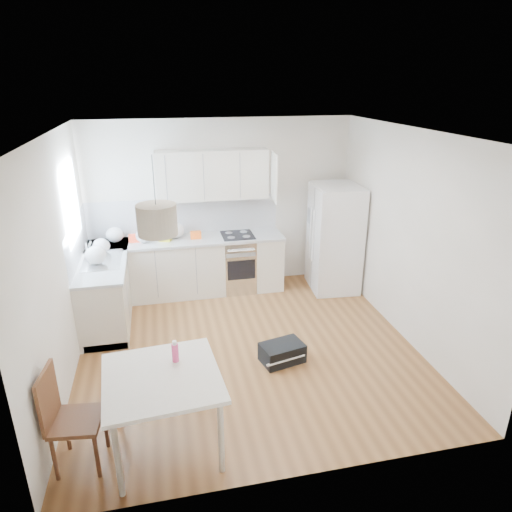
{
  "coord_description": "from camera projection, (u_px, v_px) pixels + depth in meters",
  "views": [
    {
      "loc": [
        -0.98,
        -4.96,
        3.24
      ],
      "look_at": [
        0.19,
        0.4,
        1.1
      ],
      "focal_mm": 32.0,
      "sensor_mm": 36.0,
      "label": 1
    }
  ],
  "objects": [
    {
      "name": "pendant_lamp",
      "position": [
        157.0,
        220.0,
        3.67
      ],
      "size": [
        0.38,
        0.38,
        0.25
      ],
      "primitive_type": "cylinder",
      "rotation": [
        0.0,
        0.0,
        0.19
      ],
      "color": "#BDAD91",
      "rests_on": "ceiling"
    },
    {
      "name": "cabinets_back",
      "position": [
        188.0,
        267.0,
        7.25
      ],
      "size": [
        3.0,
        0.6,
        0.88
      ],
      "primitive_type": "cube",
      "color": "silver",
      "rests_on": "floor"
    },
    {
      "name": "snack_orange",
      "position": [
        196.0,
        235.0,
        7.08
      ],
      "size": [
        0.16,
        0.1,
        0.11
      ],
      "primitive_type": "cube",
      "rotation": [
        0.0,
        0.0,
        -0.0
      ],
      "color": "#F05915",
      "rests_on": "counter_back"
    },
    {
      "name": "ceiling",
      "position": [
        246.0,
        132.0,
        4.91
      ],
      "size": [
        4.2,
        4.2,
        0.0
      ],
      "primitive_type": "plane",
      "rotation": [
        3.14,
        0.0,
        0.0
      ],
      "color": "white",
      "rests_on": "wall_back"
    },
    {
      "name": "dining_chair",
      "position": [
        77.0,
        418.0,
        3.95
      ],
      "size": [
        0.46,
        0.46,
        0.98
      ],
      "primitive_type": null,
      "rotation": [
        0.0,
        0.0,
        -0.12
      ],
      "color": "#4E2B17",
      "rests_on": "floor"
    },
    {
      "name": "backsplash_back",
      "position": [
        184.0,
        216.0,
        7.24
      ],
      "size": [
        3.0,
        0.01,
        0.58
      ],
      "primitive_type": "cube",
      "color": "silver",
      "rests_on": "wall_back"
    },
    {
      "name": "grocery_bag_a",
      "position": [
        115.0,
        235.0,
        6.9
      ],
      "size": [
        0.26,
        0.22,
        0.23
      ],
      "primitive_type": "ellipsoid",
      "color": "white",
      "rests_on": "counter_back"
    },
    {
      "name": "wall_left",
      "position": [
        59.0,
        264.0,
        4.98
      ],
      "size": [
        0.0,
        4.2,
        4.2
      ],
      "primitive_type": "plane",
      "rotation": [
        1.57,
        0.0,
        1.57
      ],
      "color": "beige",
      "rests_on": "floor"
    },
    {
      "name": "grocery_bag_d",
      "position": [
        101.0,
        246.0,
        6.47
      ],
      "size": [
        0.24,
        0.2,
        0.21
      ],
      "primitive_type": "ellipsoid",
      "color": "white",
      "rests_on": "counter_back"
    },
    {
      "name": "drink_bottle",
      "position": [
        175.0,
        351.0,
        4.18
      ],
      "size": [
        0.08,
        0.08,
        0.22
      ],
      "primitive_type": "cylinder",
      "rotation": [
        0.0,
        0.0,
        0.37
      ],
      "color": "#D53B74",
      "rests_on": "dining_table"
    },
    {
      "name": "wall_back",
      "position": [
        222.0,
        205.0,
        7.31
      ],
      "size": [
        4.2,
        0.0,
        4.2
      ],
      "primitive_type": "plane",
      "rotation": [
        1.57,
        0.0,
        0.0
      ],
      "color": "beige",
      "rests_on": "floor"
    },
    {
      "name": "snack_yellow",
      "position": [
        165.0,
        237.0,
        6.97
      ],
      "size": [
        0.2,
        0.17,
        0.12
      ],
      "primitive_type": "cube",
      "rotation": [
        0.0,
        0.0,
        -0.38
      ],
      "color": "yellow",
      "rests_on": "counter_back"
    },
    {
      "name": "grocery_bag_b",
      "position": [
        144.0,
        236.0,
        6.88
      ],
      "size": [
        0.25,
        0.21,
        0.22
      ],
      "primitive_type": "ellipsoid",
      "color": "white",
      "rests_on": "counter_back"
    },
    {
      "name": "window_glassblock",
      "position": [
        71.0,
        202.0,
        5.88
      ],
      "size": [
        0.02,
        1.0,
        1.0
      ],
      "primitive_type": "cube",
      "color": "#BFE0F9",
      "rests_on": "wall_left"
    },
    {
      "name": "counter_left",
      "position": [
        103.0,
        260.0,
        6.3
      ],
      "size": [
        0.64,
        1.82,
        0.04
      ],
      "primitive_type": "cube",
      "color": "#BABDBF",
      "rests_on": "cabinets_left"
    },
    {
      "name": "backsplash_left",
      "position": [
        77.0,
        241.0,
        6.12
      ],
      "size": [
        0.01,
        1.8,
        0.58
      ],
      "primitive_type": "cube",
      "color": "silver",
      "rests_on": "wall_left"
    },
    {
      "name": "grocery_bag_e",
      "position": [
        96.0,
        255.0,
        6.08
      ],
      "size": [
        0.28,
        0.24,
        0.25
      ],
      "primitive_type": "ellipsoid",
      "color": "white",
      "rests_on": "counter_left"
    },
    {
      "name": "snack_red",
      "position": [
        134.0,
        238.0,
        6.93
      ],
      "size": [
        0.17,
        0.11,
        0.11
      ],
      "primitive_type": "cube",
      "rotation": [
        0.0,
        0.0,
        0.05
      ],
      "color": "red",
      "rests_on": "counter_back"
    },
    {
      "name": "counter_back",
      "position": [
        187.0,
        240.0,
        7.08
      ],
      "size": [
        3.02,
        0.64,
        0.04
      ],
      "primitive_type": "cube",
      "color": "#BABDBF",
      "rests_on": "cabinets_back"
    },
    {
      "name": "cabinets_left",
      "position": [
        107.0,
        290.0,
        6.46
      ],
      "size": [
        0.6,
        1.8,
        0.88
      ],
      "primitive_type": "cube",
      "color": "silver",
      "rests_on": "floor"
    },
    {
      "name": "range_oven",
      "position": [
        238.0,
        263.0,
        7.41
      ],
      "size": [
        0.5,
        0.61,
        0.88
      ],
      "primitive_type": null,
      "color": "silver",
      "rests_on": "floor"
    },
    {
      "name": "gym_bag",
      "position": [
        282.0,
        353.0,
        5.57
      ],
      "size": [
        0.57,
        0.44,
        0.23
      ],
      "primitive_type": "cube",
      "rotation": [
        0.0,
        0.0,
        0.23
      ],
      "color": "black",
      "rests_on": "floor"
    },
    {
      "name": "grocery_bag_c",
      "position": [
        175.0,
        230.0,
        7.08
      ],
      "size": [
        0.27,
        0.23,
        0.25
      ],
      "primitive_type": "ellipsoid",
      "color": "white",
      "rests_on": "counter_back"
    },
    {
      "name": "floor",
      "position": [
        248.0,
        347.0,
        5.89
      ],
      "size": [
        4.2,
        4.2,
        0.0
      ],
      "primitive_type": "plane",
      "color": "brown",
      "rests_on": "ground"
    },
    {
      "name": "sink",
      "position": [
        102.0,
        261.0,
        6.25
      ],
      "size": [
        0.5,
        0.8,
        0.16
      ],
      "primitive_type": null,
      "color": "silver",
      "rests_on": "counter_left"
    },
    {
      "name": "upper_cabinets",
      "position": [
        212.0,
        175.0,
        6.94
      ],
      "size": [
        1.7,
        0.32,
        0.75
      ],
      "primitive_type": "cube",
      "color": "silver",
      "rests_on": "wall_back"
    },
    {
      "name": "wall_right",
      "position": [
        408.0,
        237.0,
        5.82
      ],
      "size": [
        0.0,
        4.2,
        4.2
      ],
      "primitive_type": "plane",
      "rotation": [
        1.57,
        0.0,
        -1.57
      ],
      "color": "beige",
      "rests_on": "floor"
    },
    {
      "name": "dining_table",
      "position": [
        162.0,
        384.0,
        4.05
      ],
      "size": [
        1.09,
        1.09,
        0.8
      ],
      "rotation": [
        0.0,
        0.0,
        0.09
      ],
      "color": "beige",
      "rests_on": "floor"
    },
    {
      "name": "refrigerator",
      "position": [
        335.0,
        238.0,
        7.32
      ],
      "size": [
        0.89,
        0.91,
        1.71
      ],
      "primitive_type": null,
      "rotation": [
        0.0,
        0.0,
        -0.07
      ],
      "color": "white",
      "rests_on": "floor"
    }
  ]
}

